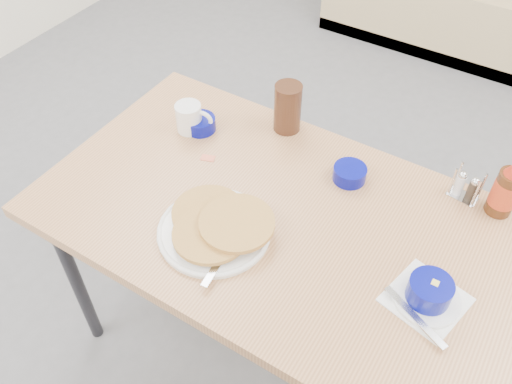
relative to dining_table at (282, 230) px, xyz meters
The scene contains 10 objects.
dining_table is the anchor object (origin of this frame).
pancake_plate 0.21m from the dining_table, 129.97° to the right, with size 0.31×0.32×0.06m.
coffee_mug 0.49m from the dining_table, 159.43° to the left, with size 0.12×0.09×0.10m.
grits_setting 0.45m from the dining_table, ahead, with size 0.21×0.22×0.07m.
creamer_bowl 0.47m from the dining_table, 156.22° to the left, with size 0.10×0.10×0.04m.
butter_bowl 0.26m from the dining_table, 67.78° to the left, with size 0.10×0.10×0.04m.
amber_tumbler 0.41m from the dining_table, 118.21° to the left, with size 0.09×0.09×0.17m, color #3C2013.
condiment_caddy 0.54m from the dining_table, 39.92° to the left, with size 0.09×0.06×0.10m.
syrup_bottle 0.63m from the dining_table, 33.88° to the left, with size 0.07×0.07×0.19m.
sugar_wrapper 0.33m from the dining_table, 165.60° to the left, with size 0.04×0.03×0.00m, color #EB6E4E.
Camera 1 is at (0.47, -0.64, 1.91)m, focal length 38.00 mm.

